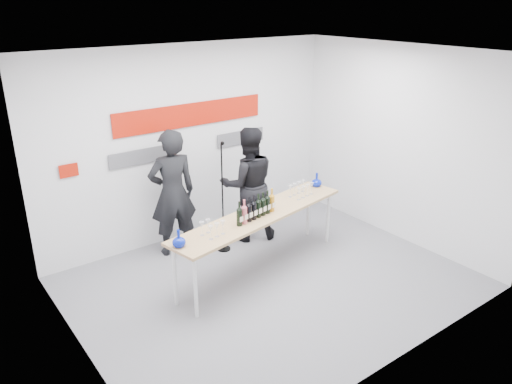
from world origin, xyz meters
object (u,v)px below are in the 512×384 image
presenter_left (173,193)px  tasting_table (260,218)px  mic_stand (223,218)px  presenter_right (248,184)px

presenter_left → tasting_table: bearing=129.7°
tasting_table → mic_stand: (-0.08, 0.81, -0.28)m
tasting_table → presenter_left: 1.39m
tasting_table → presenter_right: bearing=52.6°
presenter_left → presenter_right: presenter_left is taller
presenter_left → mic_stand: bearing=157.4°
presenter_left → mic_stand: size_ratio=1.11×
presenter_right → mic_stand: size_ratio=1.05×
presenter_left → mic_stand: (0.61, -0.38, -0.43)m
presenter_right → mic_stand: 0.69m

